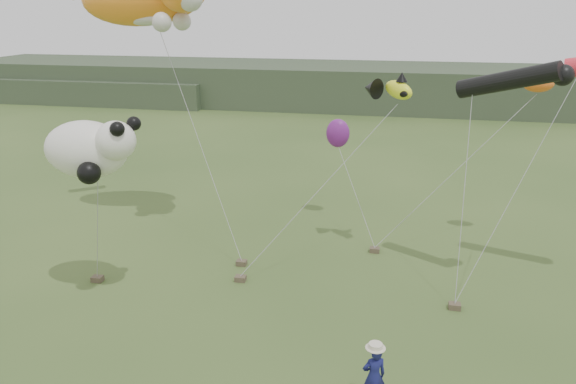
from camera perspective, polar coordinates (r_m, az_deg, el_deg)
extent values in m
plane|color=#385123|center=(16.42, 2.33, -17.88)|extent=(120.00, 120.00, 0.00)
cube|color=#2D3D28|center=(58.63, 9.74, 10.56)|extent=(90.00, 12.00, 4.00)
cube|color=#2D3D28|center=(64.29, -18.63, 9.87)|extent=(25.00, 8.00, 2.50)
imported|color=#151852|center=(14.99, 8.72, -18.02)|extent=(0.74, 0.64, 1.72)
cube|color=brown|center=(22.32, -4.74, -7.18)|extent=(0.40, 0.32, 0.20)
cube|color=brown|center=(21.12, -4.85, -8.75)|extent=(0.40, 0.32, 0.20)
cube|color=brown|center=(20.07, 16.57, -11.05)|extent=(0.40, 0.32, 0.20)
cube|color=brown|center=(22.18, -18.79, -8.34)|extent=(0.40, 0.32, 0.20)
cube|color=brown|center=(23.64, 8.79, -5.83)|extent=(0.40, 0.32, 0.20)
ellipsoid|color=beige|center=(24.97, -14.21, 16.74)|extent=(1.90, 0.95, 0.59)
sphere|color=beige|center=(23.15, -12.71, 16.49)|extent=(0.76, 0.76, 0.76)
sphere|color=beige|center=(24.46, -10.73, 16.69)|extent=(0.76, 0.76, 0.76)
ellipsoid|color=#EAF424|center=(21.56, 11.18, 10.13)|extent=(1.37, 1.22, 0.89)
cone|color=black|center=(21.85, 8.41, 10.39)|extent=(0.96, 0.99, 0.78)
cone|color=black|center=(21.50, 11.49, 11.38)|extent=(0.44, 0.44, 0.35)
cone|color=black|center=(21.14, 11.86, 9.69)|extent=(0.46, 0.49, 0.35)
cone|color=black|center=(22.00, 11.87, 10.02)|extent=(0.46, 0.49, 0.35)
cylinder|color=black|center=(19.95, 21.40, 10.49)|extent=(3.22, 2.36, 1.50)
sphere|color=black|center=(19.71, 26.15, 10.61)|extent=(0.67, 0.67, 0.67)
ellipsoid|color=white|center=(19.30, -19.81, 4.10)|extent=(2.81, 1.87, 1.87)
sphere|color=white|center=(18.33, -17.09, 5.00)|extent=(1.25, 1.25, 1.25)
sphere|color=black|center=(17.73, -16.97, 6.14)|extent=(0.46, 0.46, 0.46)
sphere|color=black|center=(18.44, -15.40, 6.73)|extent=(0.46, 0.46, 0.46)
sphere|color=black|center=(18.48, -19.56, 1.85)|extent=(0.73, 0.73, 0.73)
sphere|color=black|center=(20.09, -21.27, 3.24)|extent=(0.73, 0.73, 0.73)
ellipsoid|color=orange|center=(24.40, 24.08, 10.05)|extent=(1.20, 0.70, 0.70)
ellipsoid|color=#701D7B|center=(25.95, 5.09, 5.97)|extent=(1.08, 0.72, 1.32)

